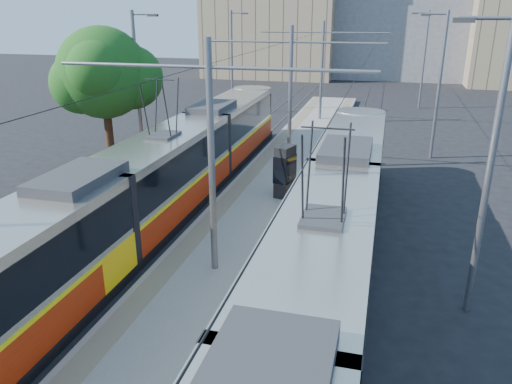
# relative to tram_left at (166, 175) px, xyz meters

# --- Properties ---
(platform) EXTENTS (4.00, 50.00, 0.30)m
(platform) POSITION_rel_tram_left_xyz_m (3.60, 4.60, -1.56)
(platform) COLOR gray
(platform) RESTS_ON ground
(tactile_strip_left) EXTENTS (0.70, 50.00, 0.01)m
(tactile_strip_left) POSITION_rel_tram_left_xyz_m (2.15, 4.60, -1.40)
(tactile_strip_left) COLOR gray
(tactile_strip_left) RESTS_ON platform
(tactile_strip_right) EXTENTS (0.70, 50.00, 0.01)m
(tactile_strip_right) POSITION_rel_tram_left_xyz_m (5.05, 4.60, -1.40)
(tactile_strip_right) COLOR gray
(tactile_strip_right) RESTS_ON platform
(rails) EXTENTS (8.71, 70.00, 0.03)m
(rails) POSITION_rel_tram_left_xyz_m (3.60, 4.60, -1.69)
(rails) COLOR gray
(rails) RESTS_ON ground
(tram_left) EXTENTS (2.43, 28.96, 5.50)m
(tram_left) POSITION_rel_tram_left_xyz_m (0.00, 0.00, 0.00)
(tram_left) COLOR black
(tram_left) RESTS_ON ground
(tram_right) EXTENTS (2.43, 29.85, 5.50)m
(tram_right) POSITION_rel_tram_left_xyz_m (7.20, -6.70, 0.15)
(tram_right) COLOR black
(tram_right) RESTS_ON ground
(catenary) EXTENTS (9.20, 70.00, 7.00)m
(catenary) POSITION_rel_tram_left_xyz_m (3.60, 1.75, 2.82)
(catenary) COLOR slate
(catenary) RESTS_ON platform
(street_lamps) EXTENTS (15.18, 38.22, 8.00)m
(street_lamps) POSITION_rel_tram_left_xyz_m (3.60, 8.60, 2.47)
(street_lamps) COLOR slate
(street_lamps) RESTS_ON ground
(shelter) EXTENTS (0.88, 1.15, 2.25)m
(shelter) POSITION_rel_tram_left_xyz_m (4.41, 2.55, -0.23)
(shelter) COLOR black
(shelter) RESTS_ON platform
(tree) EXTENTS (5.03, 4.65, 7.31)m
(tree) POSITION_rel_tram_left_xyz_m (-5.17, 5.25, 3.23)
(tree) COLOR #382314
(tree) RESTS_ON ground
(building_left) EXTENTS (16.32, 12.24, 14.98)m
(building_left) POSITION_rel_tram_left_xyz_m (-6.40, 47.60, 5.79)
(building_left) COLOR gray
(building_left) RESTS_ON ground
(building_centre) EXTENTS (18.36, 14.28, 14.27)m
(building_centre) POSITION_rel_tram_left_xyz_m (9.60, 51.60, 5.43)
(building_centre) COLOR gray
(building_centre) RESTS_ON ground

